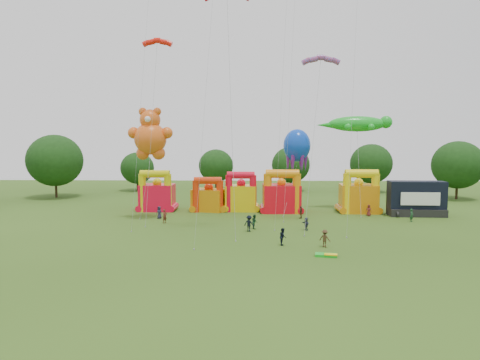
{
  "coord_description": "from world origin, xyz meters",
  "views": [
    {
      "loc": [
        -0.23,
        -36.63,
        10.84
      ],
      "look_at": [
        -1.83,
        18.0,
        5.83
      ],
      "focal_mm": 32.0,
      "sensor_mm": 36.0,
      "label": 1
    }
  ],
  "objects_px": {
    "stage_trailer": "(416,199)",
    "octopus_kite": "(293,173)",
    "teddy_bear_kite": "(150,138)",
    "bouncy_castle_0": "(157,195)",
    "spectator_0": "(159,212)",
    "spectator_4": "(301,212)",
    "bouncy_castle_2": "(241,196)",
    "gecko_kite": "(358,152)"
  },
  "relations": [
    {
      "from": "gecko_kite",
      "to": "spectator_4",
      "type": "distance_m",
      "value": 14.01
    },
    {
      "from": "stage_trailer",
      "to": "octopus_kite",
      "type": "distance_m",
      "value": 18.35
    },
    {
      "from": "stage_trailer",
      "to": "spectator_0",
      "type": "relative_size",
      "value": 4.59
    },
    {
      "from": "bouncy_castle_0",
      "to": "gecko_kite",
      "type": "height_order",
      "value": "gecko_kite"
    },
    {
      "from": "teddy_bear_kite",
      "to": "spectator_4",
      "type": "xyz_separation_m",
      "value": [
        20.81,
        1.14,
        -10.38
      ]
    },
    {
      "from": "bouncy_castle_0",
      "to": "spectator_0",
      "type": "xyz_separation_m",
      "value": [
        1.83,
        -6.84,
        -1.57
      ]
    },
    {
      "from": "bouncy_castle_2",
      "to": "spectator_4",
      "type": "relative_size",
      "value": 3.52
    },
    {
      "from": "gecko_kite",
      "to": "spectator_4",
      "type": "relative_size",
      "value": 8.43
    },
    {
      "from": "teddy_bear_kite",
      "to": "spectator_4",
      "type": "distance_m",
      "value": 23.28
    },
    {
      "from": "bouncy_castle_0",
      "to": "spectator_0",
      "type": "height_order",
      "value": "bouncy_castle_0"
    },
    {
      "from": "octopus_kite",
      "to": "spectator_4",
      "type": "height_order",
      "value": "octopus_kite"
    },
    {
      "from": "teddy_bear_kite",
      "to": "spectator_4",
      "type": "relative_size",
      "value": 8.78
    },
    {
      "from": "bouncy_castle_2",
      "to": "teddy_bear_kite",
      "type": "distance_m",
      "value": 16.89
    },
    {
      "from": "stage_trailer",
      "to": "gecko_kite",
      "type": "bearing_deg",
      "value": 154.45
    },
    {
      "from": "spectator_4",
      "to": "bouncy_castle_2",
      "type": "bearing_deg",
      "value": -103.32
    },
    {
      "from": "spectator_0",
      "to": "spectator_4",
      "type": "distance_m",
      "value": 19.85
    },
    {
      "from": "gecko_kite",
      "to": "octopus_kite",
      "type": "relative_size",
      "value": 1.16
    },
    {
      "from": "gecko_kite",
      "to": "spectator_4",
      "type": "bearing_deg",
      "value": -145.97
    },
    {
      "from": "teddy_bear_kite",
      "to": "stage_trailer",
      "type": "bearing_deg",
      "value": 5.73
    },
    {
      "from": "stage_trailer",
      "to": "octopus_kite",
      "type": "height_order",
      "value": "octopus_kite"
    },
    {
      "from": "spectator_0",
      "to": "stage_trailer",
      "type": "bearing_deg",
      "value": 29.5
    },
    {
      "from": "teddy_bear_kite",
      "to": "bouncy_castle_0",
      "type": "bearing_deg",
      "value": 96.72
    },
    {
      "from": "bouncy_castle_0",
      "to": "spectator_4",
      "type": "relative_size",
      "value": 3.64
    },
    {
      "from": "gecko_kite",
      "to": "spectator_0",
      "type": "height_order",
      "value": "gecko_kite"
    },
    {
      "from": "bouncy_castle_2",
      "to": "stage_trailer",
      "type": "xyz_separation_m",
      "value": [
        25.54,
        -3.69,
        0.08
      ]
    },
    {
      "from": "bouncy_castle_0",
      "to": "stage_trailer",
      "type": "height_order",
      "value": "bouncy_castle_0"
    },
    {
      "from": "bouncy_castle_0",
      "to": "bouncy_castle_2",
      "type": "distance_m",
      "value": 13.1
    },
    {
      "from": "spectator_0",
      "to": "octopus_kite",
      "type": "bearing_deg",
      "value": 46.31
    },
    {
      "from": "octopus_kite",
      "to": "spectator_4",
      "type": "distance_m",
      "value": 8.7
    },
    {
      "from": "gecko_kite",
      "to": "spectator_4",
      "type": "xyz_separation_m",
      "value": [
        -9.33,
        -6.3,
        -8.33
      ]
    },
    {
      "from": "spectator_4",
      "to": "stage_trailer",
      "type": "bearing_deg",
      "value": 122.07
    },
    {
      "from": "bouncy_castle_0",
      "to": "bouncy_castle_2",
      "type": "xyz_separation_m",
      "value": [
        13.1,
        0.26,
        -0.07
      ]
    },
    {
      "from": "stage_trailer",
      "to": "octopus_kite",
      "type": "bearing_deg",
      "value": 165.71
    },
    {
      "from": "bouncy_castle_0",
      "to": "teddy_bear_kite",
      "type": "bearing_deg",
      "value": -83.28
    },
    {
      "from": "octopus_kite",
      "to": "bouncy_castle_2",
      "type": "bearing_deg",
      "value": -174.65
    },
    {
      "from": "bouncy_castle_0",
      "to": "octopus_kite",
      "type": "height_order",
      "value": "octopus_kite"
    },
    {
      "from": "bouncy_castle_2",
      "to": "spectator_4",
      "type": "bearing_deg",
      "value": -36.53
    },
    {
      "from": "octopus_kite",
      "to": "teddy_bear_kite",
      "type": "bearing_deg",
      "value": -157.92
    },
    {
      "from": "bouncy_castle_0",
      "to": "octopus_kite",
      "type": "xyz_separation_m",
      "value": [
        21.18,
        1.02,
        3.45
      ]
    },
    {
      "from": "gecko_kite",
      "to": "octopus_kite",
      "type": "height_order",
      "value": "gecko_kite"
    },
    {
      "from": "teddy_bear_kite",
      "to": "octopus_kite",
      "type": "height_order",
      "value": "teddy_bear_kite"
    },
    {
      "from": "bouncy_castle_0",
      "to": "stage_trailer",
      "type": "relative_size",
      "value": 0.8
    }
  ]
}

